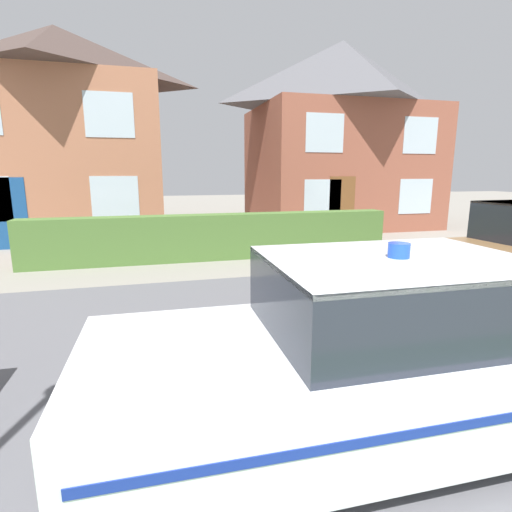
# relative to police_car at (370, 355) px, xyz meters

# --- Properties ---
(road_strip) EXTENTS (28.00, 6.73, 0.01)m
(road_strip) POSITION_rel_police_car_xyz_m (-0.73, 2.05, -0.73)
(road_strip) COLOR #5B5B60
(road_strip) RESTS_ON ground
(garden_hedge) EXTENTS (9.45, 0.57, 1.18)m
(garden_hedge) POSITION_rel_police_car_xyz_m (-0.07, 7.46, -0.15)
(garden_hedge) COLOR #4C7233
(garden_hedge) RESTS_ON ground
(police_car) EXTENTS (4.55, 1.85, 1.67)m
(police_car) POSITION_rel_police_car_xyz_m (0.00, 0.00, 0.00)
(police_car) COLOR black
(police_car) RESTS_ON road_strip
(house_left) EXTENTS (6.78, 5.52, 7.04)m
(house_left) POSITION_rel_police_car_xyz_m (-4.50, 12.99, 2.84)
(house_left) COLOR #A86B4C
(house_left) RESTS_ON ground
(house_right) EXTENTS (7.27, 5.66, 7.40)m
(house_right) POSITION_rel_police_car_xyz_m (6.14, 13.09, 3.05)
(house_right) COLOR #93513D
(house_right) RESTS_ON ground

